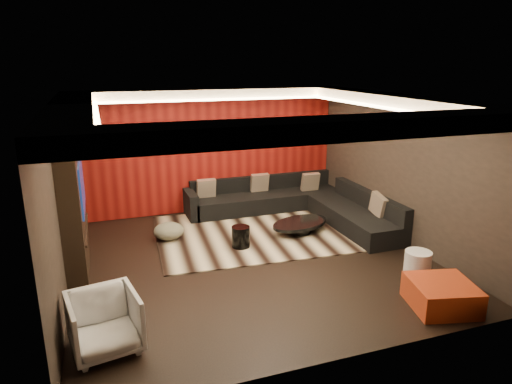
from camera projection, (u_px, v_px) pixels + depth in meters
name	position (u px, v px, depth m)	size (l,w,h in m)	color
floor	(251.00, 260.00, 8.07)	(6.00, 6.00, 0.02)	black
ceiling	(251.00, 98.00, 7.28)	(6.00, 6.00, 0.02)	silver
wall_back	(209.00, 151.00, 10.40)	(6.00, 0.02, 2.80)	black
wall_left	(58.00, 201.00, 6.72)	(0.02, 6.00, 2.80)	black
wall_right	(401.00, 169.00, 8.63)	(0.02, 6.00, 2.80)	black
red_feature_wall	(209.00, 151.00, 10.37)	(5.98, 0.05, 2.78)	#6B0C0A
soffit_back	(210.00, 94.00, 9.76)	(6.00, 0.60, 0.22)	silver
soffit_front	(332.00, 128.00, 4.87)	(6.00, 0.60, 0.22)	silver
soffit_left	(71.00, 112.00, 6.46)	(0.60, 4.80, 0.22)	silver
soffit_right	(393.00, 101.00, 8.18)	(0.60, 4.80, 0.22)	silver
cove_back	(214.00, 100.00, 9.48)	(4.80, 0.08, 0.04)	#FFD899
cove_front	(317.00, 132.00, 5.20)	(4.80, 0.08, 0.04)	#FFD899
cove_left	(96.00, 117.00, 6.59)	(0.08, 4.80, 0.04)	#FFD899
cove_right	(376.00, 106.00, 8.09)	(0.08, 4.80, 0.04)	#FFD899
tv_surround	(73.00, 207.00, 7.40)	(0.30, 2.00, 2.20)	black
tv_screen	(81.00, 185.00, 7.35)	(0.04, 1.30, 0.80)	black
tv_shelf	(86.00, 229.00, 7.56)	(0.04, 1.60, 0.04)	black
rug	(257.00, 232.00, 9.32)	(4.00, 3.00, 0.02)	#BEAD8B
coffee_table	(300.00, 227.00, 9.28)	(1.28, 1.28, 0.21)	black
drum_stool	(241.00, 237.00, 8.51)	(0.34, 0.34, 0.40)	black
striped_pouf	(169.00, 231.00, 8.90)	(0.59, 0.59, 0.32)	#BDB993
white_side_table	(417.00, 267.00, 7.18)	(0.41, 0.41, 0.52)	silver
orange_ottoman	(441.00, 295.00, 6.46)	(0.85, 0.85, 0.38)	#9E3514
armchair	(104.00, 323.00, 5.46)	(0.79, 0.81, 0.74)	silver
sectional_sofa	(298.00, 205.00, 10.23)	(3.65, 3.50, 0.75)	black
throw_pillows	(286.00, 189.00, 10.21)	(3.22, 2.75, 0.50)	beige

